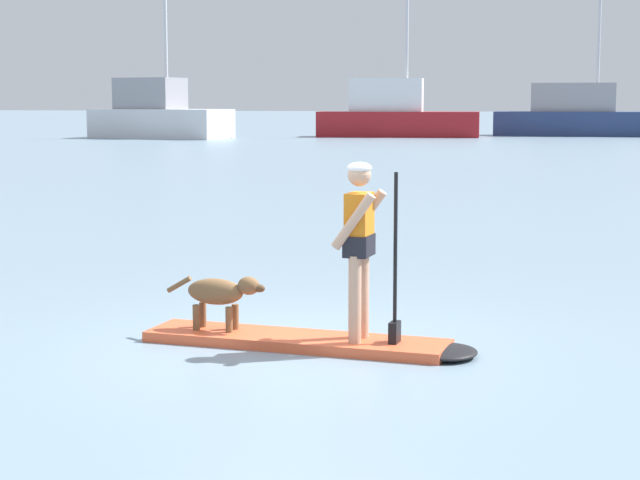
{
  "coord_description": "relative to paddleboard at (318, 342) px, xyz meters",
  "views": [
    {
      "loc": [
        2.57,
        -9.8,
        2.36
      ],
      "look_at": [
        0.0,
        1.0,
        0.9
      ],
      "focal_mm": 60.27,
      "sensor_mm": 36.0,
      "label": 1
    }
  ],
  "objects": [
    {
      "name": "ground_plane",
      "position": [
        -0.22,
        0.02,
        -0.05
      ],
      "size": [
        400.0,
        400.0,
        0.0
      ],
      "primitive_type": "plane",
      "color": "gray"
    },
    {
      "name": "moored_boat_far_port",
      "position": [
        -22.43,
        51.82,
        1.33
      ],
      "size": [
        9.06,
        5.03,
        9.44
      ],
      "color": "silver",
      "rests_on": "ground_plane"
    },
    {
      "name": "moored_boat_center",
      "position": [
        -8.76,
        57.21,
        1.35
      ],
      "size": [
        10.24,
        3.29,
        12.57
      ],
      "color": "maroon",
      "rests_on": "ground_plane"
    },
    {
      "name": "paddleboard",
      "position": [
        0.0,
        0.0,
        0.0
      ],
      "size": [
        3.29,
        0.96,
        0.1
      ],
      "color": "#E55933",
      "rests_on": "ground_plane"
    },
    {
      "name": "moored_boat_port",
      "position": [
        2.77,
        61.8,
        1.25
      ],
      "size": [
        11.78,
        3.22,
        12.44
      ],
      "color": "navy",
      "rests_on": "ground_plane"
    },
    {
      "name": "dog",
      "position": [
        -1.01,
        0.09,
        0.42
      ],
      "size": [
        1.05,
        0.27,
        0.55
      ],
      "color": "brown",
      "rests_on": "paddleboard"
    },
    {
      "name": "person_paddler",
      "position": [
        0.42,
        -0.04,
        1.02
      ],
      "size": [
        0.63,
        0.51,
        1.68
      ],
      "color": "tan",
      "rests_on": "paddleboard"
    }
  ]
}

